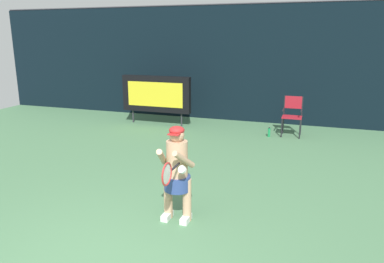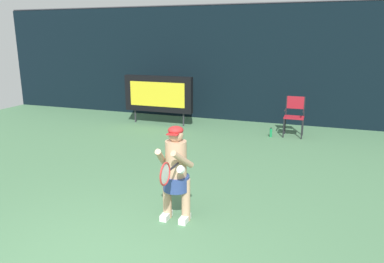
{
  "view_description": "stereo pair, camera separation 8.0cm",
  "coord_description": "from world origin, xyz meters",
  "px_view_note": "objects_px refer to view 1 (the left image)",
  "views": [
    {
      "loc": [
        2.31,
        -3.21,
        2.66
      ],
      "look_at": [
        0.27,
        2.73,
        1.05
      ],
      "focal_mm": 34.68,
      "sensor_mm": 36.0,
      "label": 1
    },
    {
      "loc": [
        2.38,
        -3.18,
        2.66
      ],
      "look_at": [
        0.27,
        2.73,
        1.05
      ],
      "focal_mm": 34.68,
      "sensor_mm": 36.0,
      "label": 2
    }
  ],
  "objects_px": {
    "scoreboard": "(156,94)",
    "tennis_racket": "(167,174)",
    "water_bottle": "(269,132)",
    "tennis_player": "(177,171)",
    "umpire_chair": "(292,114)"
  },
  "relations": [
    {
      "from": "tennis_player",
      "to": "umpire_chair",
      "type": "bearing_deg",
      "value": 77.44
    },
    {
      "from": "umpire_chair",
      "to": "water_bottle",
      "type": "relative_size",
      "value": 4.08
    },
    {
      "from": "umpire_chair",
      "to": "tennis_player",
      "type": "relative_size",
      "value": 0.75
    },
    {
      "from": "tennis_player",
      "to": "tennis_racket",
      "type": "distance_m",
      "value": 0.62
    },
    {
      "from": "scoreboard",
      "to": "tennis_racket",
      "type": "height_order",
      "value": "scoreboard"
    },
    {
      "from": "umpire_chair",
      "to": "water_bottle",
      "type": "bearing_deg",
      "value": -149.31
    },
    {
      "from": "umpire_chair",
      "to": "water_bottle",
      "type": "xyz_separation_m",
      "value": [
        -0.56,
        -0.33,
        -0.5
      ]
    },
    {
      "from": "tennis_player",
      "to": "water_bottle",
      "type": "bearing_deg",
      "value": 82.63
    },
    {
      "from": "scoreboard",
      "to": "tennis_player",
      "type": "height_order",
      "value": "scoreboard"
    },
    {
      "from": "water_bottle",
      "to": "tennis_player",
      "type": "height_order",
      "value": "tennis_player"
    },
    {
      "from": "scoreboard",
      "to": "water_bottle",
      "type": "relative_size",
      "value": 8.3
    },
    {
      "from": "umpire_chair",
      "to": "tennis_racket",
      "type": "distance_m",
      "value": 6.24
    },
    {
      "from": "scoreboard",
      "to": "tennis_player",
      "type": "bearing_deg",
      "value": -63.04
    },
    {
      "from": "water_bottle",
      "to": "scoreboard",
      "type": "bearing_deg",
      "value": 173.59
    },
    {
      "from": "umpire_chair",
      "to": "tennis_racket",
      "type": "bearing_deg",
      "value": -100.51
    }
  ]
}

